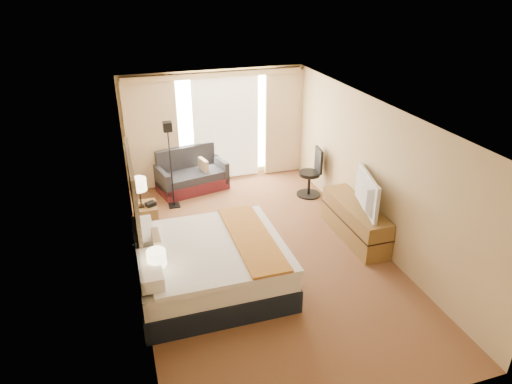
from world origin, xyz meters
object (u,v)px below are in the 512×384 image
object	(u,v)px
nightstand_right	(146,218)
television	(361,192)
loveseat	(192,176)
bed	(210,265)
floor_lamp	(169,148)
lamp_right	(139,185)
lamp_left	(157,259)
media_dresser	(355,221)
nightstand_left	(162,297)
desk_chair	(312,175)

from	to	relation	value
nightstand_right	television	size ratio (longest dim) A/B	0.47
loveseat	bed	bearing A→B (deg)	-108.94
floor_lamp	lamp_right	bearing A→B (deg)	-127.86
floor_lamp	bed	bearing A→B (deg)	-86.94
bed	lamp_left	world-z (taller)	lamp_left
lamp_left	media_dresser	bearing A→B (deg)	16.43
bed	floor_lamp	xyz separation A→B (m)	(-0.16, 2.95, 0.92)
bed	lamp_left	distance (m)	1.10
television	nightstand_left	bearing A→B (deg)	117.94
media_dresser	lamp_right	size ratio (longest dim) A/B	3.04
nightstand_left	nightstand_right	bearing A→B (deg)	90.00
floor_lamp	lamp_right	xyz separation A→B (m)	(-0.71, -0.91, -0.32)
bed	lamp_left	bearing A→B (deg)	-151.59
desk_chair	lamp_right	xyz separation A→B (m)	(-3.74, -0.54, 0.52)
loveseat	floor_lamp	distance (m)	1.36
media_dresser	lamp_left	xyz separation A→B (m)	(-3.72, -1.10, 0.64)
nightstand_right	lamp_right	world-z (taller)	lamp_right
desk_chair	bed	bearing A→B (deg)	-130.98
floor_lamp	lamp_left	xyz separation A→B (m)	(-0.67, -3.40, -0.34)
nightstand_right	floor_lamp	xyz separation A→B (m)	(0.65, 0.85, 1.05)
nightstand_left	television	bearing A→B (deg)	13.41
media_dresser	floor_lamp	size ratio (longest dim) A/B	0.96
television	bed	bearing A→B (deg)	113.93
bed	television	distance (m)	2.95
loveseat	nightstand_left	bearing A→B (deg)	-119.27
media_dresser	desk_chair	bearing A→B (deg)	90.64
desk_chair	nightstand_right	bearing A→B (deg)	-165.51
bed	desk_chair	bearing A→B (deg)	41.92
desk_chair	television	distance (m)	2.18
media_dresser	television	world-z (taller)	television
desk_chair	lamp_left	distance (m)	4.80
loveseat	lamp_right	world-z (taller)	lamp_right
nightstand_right	bed	distance (m)	2.25
nightstand_right	bed	bearing A→B (deg)	-68.96
nightstand_left	desk_chair	xyz separation A→B (m)	(3.68, 2.98, 0.21)
floor_lamp	lamp_left	bearing A→B (deg)	-101.11
nightstand_left	floor_lamp	distance (m)	3.57
media_dresser	bed	distance (m)	2.96
bed	nightstand_right	bearing A→B (deg)	111.04
nightstand_left	bed	distance (m)	0.91
floor_lamp	lamp_left	world-z (taller)	floor_lamp
lamp_left	television	xyz separation A→B (m)	(3.67, 0.92, 0.05)
loveseat	television	size ratio (longest dim) A/B	1.41
nightstand_left	loveseat	world-z (taller)	loveseat
lamp_right	television	bearing A→B (deg)	-22.91
nightstand_left	media_dresser	world-z (taller)	media_dresser
bed	television	size ratio (longest dim) A/B	1.92
nightstand_left	desk_chair	distance (m)	4.74
nightstand_left	nightstand_right	world-z (taller)	same
nightstand_right	television	xyz separation A→B (m)	(3.65, -1.63, 0.77)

